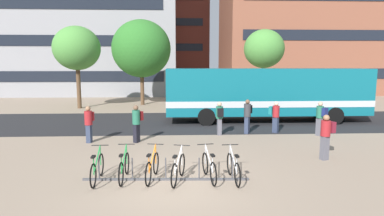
{
  "coord_description": "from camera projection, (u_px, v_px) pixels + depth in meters",
  "views": [
    {
      "loc": [
        0.13,
        -9.0,
        3.49
      ],
      "look_at": [
        0.75,
        4.57,
        1.59
      ],
      "focal_mm": 29.78,
      "sensor_mm": 36.0,
      "label": 1
    }
  ],
  "objects": [
    {
      "name": "parked_bicycle_green_0",
      "position": [
        97.0,
        169.0,
        9.47
      ],
      "size": [
        0.52,
        1.72,
        0.99
      ],
      "rotation": [
        0.0,
        0.0,
        1.59
      ],
      "color": "black",
      "rests_on": "ground"
    },
    {
      "name": "street_tree_0",
      "position": [
        77.0,
        48.0,
        24.48
      ],
      "size": [
        3.58,
        3.58,
        6.36
      ],
      "color": "brown",
      "rests_on": "ground"
    },
    {
      "name": "parked_bicycle_silver_5",
      "position": [
        233.0,
        168.0,
        9.54
      ],
      "size": [
        0.52,
        1.72,
        0.99
      ],
      "rotation": [
        0.0,
        0.0,
        1.63
      ],
      "color": "black",
      "rests_on": "ground"
    },
    {
      "name": "commuter_red_pack_6",
      "position": [
        137.0,
        121.0,
        14.13
      ],
      "size": [
        0.53,
        0.61,
        1.67
      ],
      "rotation": [
        0.0,
        0.0,
        4.17
      ],
      "color": "black",
      "rests_on": "ground"
    },
    {
      "name": "city_bus",
      "position": [
        267.0,
        92.0,
        19.2
      ],
      "size": [
        12.04,
        2.64,
        3.2
      ],
      "rotation": [
        0.0,
        0.0,
        -0.0
      ],
      "color": "#0F6070",
      "rests_on": "ground"
    },
    {
      "name": "building_centre_block",
      "position": [
        155.0,
        40.0,
        53.48
      ],
      "size": [
        17.24,
        12.29,
        14.83
      ],
      "color": "brown",
      "rests_on": "ground"
    },
    {
      "name": "commuter_teal_pack_0",
      "position": [
        275.0,
        115.0,
        16.13
      ],
      "size": [
        0.59,
        0.59,
        1.6
      ],
      "rotation": [
        0.0,
        0.0,
        5.5
      ],
      "color": "#2D3851",
      "rests_on": "ground"
    },
    {
      "name": "commuter_black_pack_3",
      "position": [
        248.0,
        114.0,
        15.9
      ],
      "size": [
        0.54,
        0.61,
        1.73
      ],
      "rotation": [
        0.0,
        0.0,
        4.16
      ],
      "color": "#2D3851",
      "rests_on": "ground"
    },
    {
      "name": "parked_bicycle_green_1",
      "position": [
        124.0,
        167.0,
        9.6
      ],
      "size": [
        0.52,
        1.72,
        0.99
      ],
      "rotation": [
        0.0,
        0.0,
        1.56
      ],
      "color": "black",
      "rests_on": "ground"
    },
    {
      "name": "ground",
      "position": [
        174.0,
        183.0,
        9.39
      ],
      "size": [
        200.0,
        200.0,
        0.0
      ],
      "primitive_type": "plane",
      "color": "gray"
    },
    {
      "name": "parked_bicycle_silver_4",
      "position": [
        209.0,
        167.0,
        9.61
      ],
      "size": [
        0.52,
        1.71,
        0.99
      ],
      "rotation": [
        0.0,
        0.0,
        1.72
      ],
      "color": "black",
      "rests_on": "ground"
    },
    {
      "name": "street_tree_2",
      "position": [
        141.0,
        49.0,
        26.61
      ],
      "size": [
        4.9,
        4.9,
        7.12
      ],
      "color": "brown",
      "rests_on": "ground"
    },
    {
      "name": "building_left_wing",
      "position": [
        89.0,
        0.0,
        37.41
      ],
      "size": [
        20.39,
        11.92,
        21.78
      ],
      "color": "gray",
      "rests_on": "ground"
    },
    {
      "name": "parked_bicycle_white_3",
      "position": [
        178.0,
        169.0,
        9.48
      ],
      "size": [
        0.59,
        1.69,
        0.99
      ],
      "rotation": [
        0.0,
        0.0,
        1.33
      ],
      "color": "black",
      "rests_on": "ground"
    },
    {
      "name": "commuter_maroon_pack_1",
      "position": [
        326.0,
        134.0,
        11.54
      ],
      "size": [
        0.59,
        0.46,
        1.67
      ],
      "rotation": [
        0.0,
        0.0,
        3.47
      ],
      "color": "#565660",
      "rests_on": "ground"
    },
    {
      "name": "parked_bicycle_orange_2",
      "position": [
        152.0,
        167.0,
        9.61
      ],
      "size": [
        0.52,
        1.71,
        0.99
      ],
      "rotation": [
        0.0,
        0.0,
        1.42
      ],
      "color": "black",
      "rests_on": "ground"
    },
    {
      "name": "bus_lane_asphalt",
      "position": [
        176.0,
        122.0,
        19.19
      ],
      "size": [
        80.0,
        7.2,
        0.01
      ],
      "primitive_type": "cube",
      "color": "#232326",
      "rests_on": "ground"
    },
    {
      "name": "bike_rack",
      "position": [
        166.0,
        177.0,
        9.6
      ],
      "size": [
        5.02,
        0.29,
        0.7
      ],
      "rotation": [
        0.0,
        0.0,
        -0.04
      ],
      "color": "#47474C",
      "rests_on": "ground"
    },
    {
      "name": "street_tree_1",
      "position": [
        264.0,
        49.0,
        26.94
      ],
      "size": [
        3.39,
        3.39,
        6.37
      ],
      "color": "brown",
      "rests_on": "ground"
    },
    {
      "name": "commuter_navy_pack_2",
      "position": [
        320.0,
        116.0,
        15.4
      ],
      "size": [
        0.54,
        0.61,
        1.68
      ],
      "rotation": [
        0.0,
        0.0,
        2.12
      ],
      "color": "#565660",
      "rests_on": "ground"
    },
    {
      "name": "commuter_black_pack_4",
      "position": [
        220.0,
        116.0,
        15.55
      ],
      "size": [
        0.36,
        0.54,
        1.64
      ],
      "rotation": [
        0.0,
        0.0,
        1.63
      ],
      "color": "#565660",
      "rests_on": "ground"
    },
    {
      "name": "commuter_red_pack_5",
      "position": [
        89.0,
        122.0,
        14.11
      ],
      "size": [
        0.38,
        0.55,
        1.64
      ],
      "rotation": [
        0.0,
        0.0,
        4.6
      ],
      "color": "#2D3851",
      "rests_on": "ground"
    }
  ]
}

